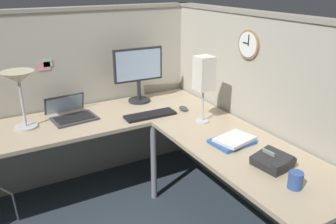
# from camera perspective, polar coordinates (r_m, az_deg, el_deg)

# --- Properties ---
(ground_plane) EXTENTS (6.80, 6.80, 0.00)m
(ground_plane) POSITION_cam_1_polar(r_m,az_deg,el_deg) (2.98, -3.65, -16.20)
(ground_plane) COLOR #2D3842
(cubicle_wall_back) EXTENTS (2.57, 0.12, 1.58)m
(cubicle_wall_back) POSITION_cam_1_polar(r_m,az_deg,el_deg) (3.24, -16.64, 2.09)
(cubicle_wall_back) COLOR #A8A393
(cubicle_wall_back) RESTS_ON ground
(cubicle_wall_right) EXTENTS (0.12, 2.37, 1.58)m
(cubicle_wall_right) POSITION_cam_1_polar(r_m,az_deg,el_deg) (2.84, 14.41, -0.40)
(cubicle_wall_right) COLOR #A8A393
(cubicle_wall_right) RESTS_ON ground
(desk) EXTENTS (2.35, 2.15, 0.73)m
(desk) POSITION_cam_1_polar(r_m,az_deg,el_deg) (2.55, -6.47, -6.37)
(desk) COLOR tan
(desk) RESTS_ON ground
(monitor) EXTENTS (0.46, 0.20, 0.50)m
(monitor) POSITION_cam_1_polar(r_m,az_deg,el_deg) (3.15, -4.89, 6.77)
(monitor) COLOR #232326
(monitor) RESTS_ON desk
(laptop) EXTENTS (0.37, 0.41, 0.22)m
(laptop) POSITION_cam_1_polar(r_m,az_deg,el_deg) (2.99, -15.81, -0.19)
(laptop) COLOR #38383D
(laptop) RESTS_ON desk
(keyboard) EXTENTS (0.43, 0.15, 0.02)m
(keyboard) POSITION_cam_1_polar(r_m,az_deg,el_deg) (2.88, -2.95, -0.49)
(keyboard) COLOR black
(keyboard) RESTS_ON desk
(computer_mouse) EXTENTS (0.06, 0.10, 0.03)m
(computer_mouse) POSITION_cam_1_polar(r_m,az_deg,el_deg) (3.01, 2.56, 0.59)
(computer_mouse) COLOR #38383D
(computer_mouse) RESTS_ON desk
(desk_lamp_dome) EXTENTS (0.24, 0.24, 0.44)m
(desk_lamp_dome) POSITION_cam_1_polar(r_m,az_deg,el_deg) (2.76, -23.33, 4.53)
(desk_lamp_dome) COLOR #B7BABF
(desk_lamp_dome) RESTS_ON desk
(office_phone) EXTENTS (0.21, 0.22, 0.11)m
(office_phone) POSITION_cam_1_polar(r_m,az_deg,el_deg) (2.21, 16.90, -7.83)
(office_phone) COLOR #232326
(office_phone) RESTS_ON desk
(book_stack) EXTENTS (0.31, 0.25, 0.04)m
(book_stack) POSITION_cam_1_polar(r_m,az_deg,el_deg) (2.45, 10.65, -4.65)
(book_stack) COLOR #335999
(book_stack) RESTS_ON desk
(desk_lamp_paper) EXTENTS (0.13, 0.13, 0.53)m
(desk_lamp_paper) POSITION_cam_1_polar(r_m,az_deg,el_deg) (2.66, 5.93, 6.05)
(desk_lamp_paper) COLOR #B7BABF
(desk_lamp_paper) RESTS_ON desk
(coffee_mug) EXTENTS (0.08, 0.08, 0.10)m
(coffee_mug) POSITION_cam_1_polar(r_m,az_deg,el_deg) (2.04, 20.24, -10.49)
(coffee_mug) COLOR #2D4C8C
(coffee_mug) RESTS_ON desk
(wall_clock) EXTENTS (0.04, 0.22, 0.22)m
(wall_clock) POSITION_cam_1_polar(r_m,az_deg,el_deg) (2.72, 13.21, 10.76)
(wall_clock) COLOR olive
(pinned_note_leftmost) EXTENTS (0.07, 0.00, 0.06)m
(pinned_note_leftmost) POSITION_cam_1_polar(r_m,az_deg,el_deg) (3.08, -19.16, 7.62)
(pinned_note_leftmost) COLOR #8CCC99
(pinned_note_middle) EXTENTS (0.10, 0.00, 0.07)m
(pinned_note_middle) POSITION_cam_1_polar(r_m,az_deg,el_deg) (3.08, -19.72, 7.10)
(pinned_note_middle) COLOR pink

